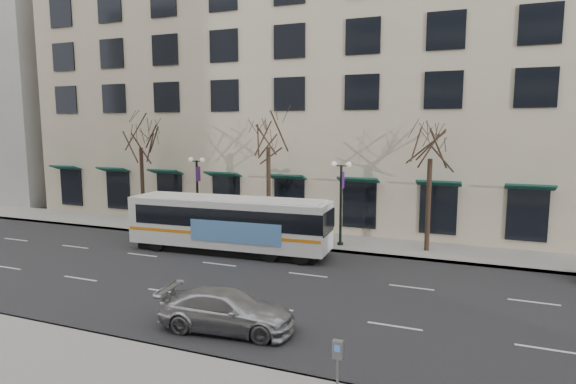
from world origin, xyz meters
The scene contains 12 objects.
ground centered at (0.00, 0.00, 0.00)m, with size 160.00×160.00×0.00m, color black.
sidewalk_far centered at (5.00, 9.00, 0.07)m, with size 80.00×4.00×0.15m, color gray.
building_hotel centered at (-2.00, 21.00, 12.00)m, with size 40.00×20.00×24.00m, color tan.
building_far_upblock centered at (-38.00, 21.00, 14.00)m, with size 28.00×20.00×28.00m, color #999993.
tree_far_left centered at (-10.00, 8.80, 6.70)m, with size 3.60×3.60×8.34m.
tree_far_mid centered at (0.00, 8.80, 6.91)m, with size 3.60×3.60×8.55m.
tree_far_right centered at (10.00, 8.80, 6.42)m, with size 3.60×3.60×8.06m.
lamp_post_left centered at (-4.99, 8.20, 2.94)m, with size 1.22×0.45×5.21m.
lamp_post_right centered at (5.01, 8.20, 2.94)m, with size 1.22×0.45×5.21m.
city_bus centered at (-0.61, 4.68, 1.76)m, with size 11.98×3.25×3.22m.
silver_car centered at (4.41, -4.80, 0.72)m, with size 2.02×4.98×1.44m, color #B3B5BB.
pay_station centered at (9.24, -7.30, 1.12)m, with size 0.29×0.20×1.33m.
Camera 1 is at (12.58, -19.37, 7.31)m, focal length 30.00 mm.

